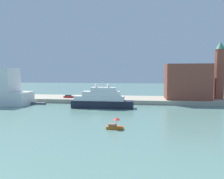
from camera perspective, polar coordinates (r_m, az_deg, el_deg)
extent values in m
plane|color=slate|center=(74.95, -3.89, -5.47)|extent=(400.00, 400.00, 0.00)
cube|color=#ADA38E|center=(99.73, -0.95, -2.53)|extent=(110.00, 19.08, 1.70)
cube|color=black|center=(80.85, -2.47, -3.79)|extent=(22.31, 4.92, 2.66)
cube|color=white|center=(80.77, -3.25, -2.25)|extent=(17.85, 4.53, 1.69)
cube|color=white|center=(80.48, -2.79, -1.07)|extent=(13.38, 4.14, 1.66)
cube|color=white|center=(80.19, -2.16, 0.03)|extent=(8.92, 3.74, 1.45)
cylinder|color=silver|center=(80.13, -2.48, 1.61)|extent=(0.16, 0.16, 2.98)
sphere|color=white|center=(79.81, -0.90, 1.01)|extent=(1.33, 1.33, 1.33)
sphere|color=white|center=(80.60, -4.04, 1.03)|extent=(1.33, 1.33, 1.33)
cube|color=#C66019|center=(51.04, 0.74, -9.75)|extent=(3.84, 1.59, 0.60)
cube|color=#8C6647|center=(50.98, 0.09, -9.10)|extent=(1.69, 1.27, 0.57)
cylinder|color=#B2B2B2|center=(50.76, 1.18, -8.63)|extent=(0.06, 0.06, 1.48)
cone|color=red|center=(50.54, 1.18, -7.48)|extent=(1.71, 1.71, 0.60)
cube|color=#595966|center=(94.77, -18.40, -3.39)|extent=(6.05, 1.66, 0.80)
cube|color=brown|center=(98.40, 18.70, 1.92)|extent=(17.68, 12.24, 14.65)
cube|color=brown|center=(103.72, 25.82, 3.52)|extent=(3.11, 3.11, 20.77)
cone|color=#387A5B|center=(104.34, 26.03, 10.10)|extent=(4.04, 4.04, 3.15)
cube|color=#B21E1E|center=(100.22, -11.03, -1.87)|extent=(4.30, 1.72, 0.76)
cube|color=#262D33|center=(100.23, -11.15, -1.51)|extent=(2.58, 1.55, 0.50)
cylinder|color=#4C4C4C|center=(97.10, -8.75, -1.80)|extent=(0.36, 0.36, 1.56)
sphere|color=tan|center=(97.01, -8.76, -1.28)|extent=(0.24, 0.24, 0.24)
cylinder|color=black|center=(91.06, 2.29, -2.44)|extent=(0.48, 0.48, 0.67)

